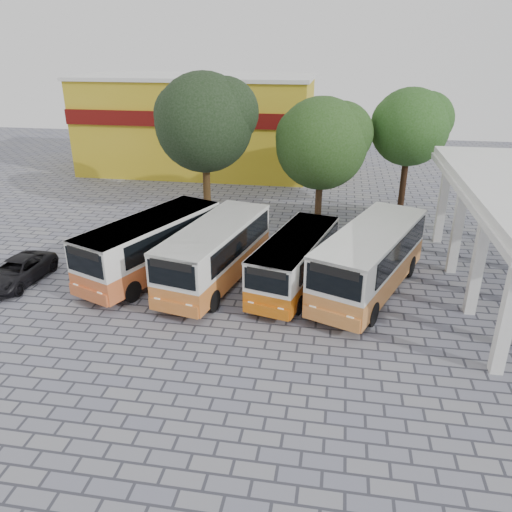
% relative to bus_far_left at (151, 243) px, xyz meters
% --- Properties ---
extents(ground, '(90.00, 90.00, 0.00)m').
position_rel_bus_far_left_xyz_m(ground, '(7.21, -3.22, -1.73)').
color(ground, slate).
rests_on(ground, ground).
extents(shophouse_block, '(20.40, 10.40, 8.30)m').
position_rel_bus_far_left_xyz_m(shophouse_block, '(-3.79, 22.77, 2.44)').
color(shophouse_block, '#B79C1A').
rests_on(shophouse_block, ground).
extents(bus_far_left, '(5.44, 8.86, 2.98)m').
position_rel_bus_far_left_xyz_m(bus_far_left, '(0.00, 0.00, 0.00)').
color(bus_far_left, '#CB5D2B').
rests_on(bus_far_left, ground).
extents(bus_centre_left, '(4.17, 8.61, 2.96)m').
position_rel_bus_far_left_xyz_m(bus_centre_left, '(3.38, -0.33, -0.01)').
color(bus_centre_left, '#C76B29').
rests_on(bus_centre_left, ground).
extents(bus_centre_right, '(3.89, 7.67, 2.62)m').
position_rel_bus_far_left_xyz_m(bus_centre_right, '(7.24, -0.28, -0.21)').
color(bus_centre_right, '#C15B0A').
rests_on(bus_centre_right, ground).
extents(bus_far_right, '(5.72, 9.33, 3.14)m').
position_rel_bus_far_left_xyz_m(bus_far_right, '(10.71, -0.16, 0.09)').
color(bus_far_right, '#C97834').
rests_on(bus_far_right, ground).
extents(tree_left, '(6.56, 6.25, 9.40)m').
position_rel_bus_far_left_xyz_m(tree_left, '(0.49, 9.37, 4.74)').
color(tree_left, '#4C3419').
rests_on(tree_left, ground).
extents(tree_middle, '(6.10, 5.81, 7.96)m').
position_rel_bus_far_left_xyz_m(tree_middle, '(7.88, 10.09, 3.51)').
color(tree_middle, '#472F1B').
rests_on(tree_middle, ground).
extents(tree_right, '(5.24, 4.99, 8.39)m').
position_rel_bus_far_left_xyz_m(tree_right, '(13.42, 12.21, 4.32)').
color(tree_right, black).
rests_on(tree_right, ground).
extents(parked_car, '(2.22, 4.50, 1.23)m').
position_rel_bus_far_left_xyz_m(parked_car, '(-6.27, -1.99, -1.11)').
color(parked_car, black).
rests_on(parked_car, ground).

